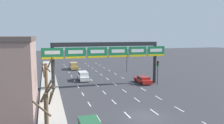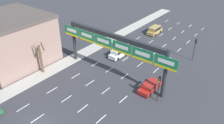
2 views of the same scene
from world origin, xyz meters
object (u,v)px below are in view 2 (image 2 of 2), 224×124
(suv_white, at_px, (118,52))
(sign_gantry, at_px, (113,44))
(car_red, at_px, (149,86))
(tree_bare_closest, at_px, (41,57))
(suv_gold, at_px, (155,30))
(traffic_light_near_gantry, at_px, (159,84))
(traffic_light_mid_block, at_px, (195,45))

(suv_white, bearing_deg, sign_gantry, -61.08)
(car_red, height_order, tree_bare_closest, tree_bare_closest)
(sign_gantry, xyz_separation_m, suv_gold, (-3.31, 20.63, -4.90))
(traffic_light_near_gantry, height_order, traffic_light_mid_block, traffic_light_mid_block)
(sign_gantry, bearing_deg, suv_gold, 99.10)
(suv_gold, relative_size, traffic_light_mid_block, 1.01)
(suv_gold, bearing_deg, car_red, -63.63)
(sign_gantry, relative_size, tree_bare_closest, 3.66)
(tree_bare_closest, bearing_deg, traffic_light_mid_block, 46.98)
(sign_gantry, bearing_deg, tree_bare_closest, -146.58)
(suv_white, height_order, traffic_light_mid_block, traffic_light_mid_block)
(car_red, height_order, traffic_light_mid_block, traffic_light_mid_block)
(suv_white, bearing_deg, car_red, -29.51)
(traffic_light_mid_block, bearing_deg, traffic_light_near_gantry, -88.83)
(sign_gantry, height_order, suv_white, sign_gantry)
(sign_gantry, distance_m, suv_white, 8.38)
(sign_gantry, xyz_separation_m, traffic_light_near_gantry, (8.95, -1.30, -2.86))
(suv_gold, distance_m, suv_white, 14.70)
(suv_gold, distance_m, traffic_light_near_gantry, 25.21)
(car_red, bearing_deg, tree_bare_closest, -157.85)
(traffic_light_near_gantry, distance_m, tree_bare_closest, 19.80)
(car_red, height_order, traffic_light_near_gantry, traffic_light_near_gantry)
(traffic_light_near_gantry, bearing_deg, tree_bare_closest, -164.27)
(car_red, bearing_deg, suv_white, 150.49)
(sign_gantry, xyz_separation_m, car_red, (6.82, 0.22, -5.19))
(sign_gantry, xyz_separation_m, traffic_light_mid_block, (8.65, 13.42, -2.69))
(suv_white, xyz_separation_m, traffic_light_near_gantry, (12.22, -7.23, 2.07))
(sign_gantry, bearing_deg, suv_white, 118.92)
(traffic_light_near_gantry, bearing_deg, sign_gantry, 171.72)
(suv_white, distance_m, tree_bare_closest, 14.48)
(sign_gantry, relative_size, traffic_light_mid_block, 4.81)
(traffic_light_near_gantry, relative_size, traffic_light_mid_block, 0.94)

